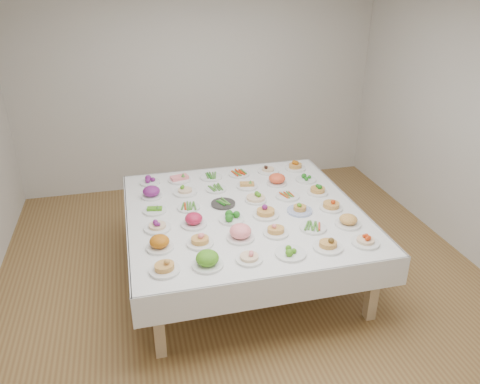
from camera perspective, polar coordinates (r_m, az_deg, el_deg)
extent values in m
plane|color=olive|center=(4.95, 0.44, -10.33)|extent=(5.00, 5.00, 0.00)
cube|color=beige|center=(6.63, -5.01, 12.38)|extent=(5.00, 0.02, 2.80)
cube|color=beige|center=(2.28, 17.10, -17.20)|extent=(5.00, 0.02, 2.80)
cube|color=beige|center=(5.44, 27.12, 6.70)|extent=(0.02, 5.00, 2.80)
cube|color=white|center=(4.63, 0.45, -2.56)|extent=(2.26, 2.26, 0.06)
cube|color=white|center=(5.67, -2.39, 1.69)|extent=(2.28, 0.02, 0.28)
cube|color=white|center=(3.78, 4.78, -11.91)|extent=(2.28, 0.02, 0.28)
cube|color=white|center=(5.05, 12.97, -2.14)|extent=(0.02, 2.28, 0.28)
cube|color=white|center=(4.57, -13.46, -5.32)|extent=(0.02, 2.28, 0.28)
cube|color=tan|center=(3.95, -9.93, -15.31)|extent=(0.09, 0.09, 0.69)
cube|color=tan|center=(4.41, 15.91, -11.04)|extent=(0.09, 0.09, 0.69)
cube|color=tan|center=(5.53, -11.63, -2.55)|extent=(0.09, 0.09, 0.69)
cube|color=tan|center=(5.87, 7.13, -0.47)|extent=(0.09, 0.09, 0.69)
cylinder|color=white|center=(3.78, -9.16, -9.41)|extent=(0.24, 0.24, 0.02)
cylinder|color=white|center=(3.80, -3.97, -8.87)|extent=(0.25, 0.25, 0.02)
cylinder|color=white|center=(3.86, 1.13, -8.23)|extent=(0.22, 0.22, 0.02)
cylinder|color=white|center=(3.95, 6.15, -7.51)|extent=(0.26, 0.26, 0.02)
cylinder|color=white|center=(4.08, 10.64, -6.67)|extent=(0.25, 0.25, 0.02)
cylinder|color=white|center=(4.21, 15.00, -6.01)|extent=(0.24, 0.24, 0.02)
cylinder|color=white|center=(4.06, -9.73, -6.70)|extent=(0.23, 0.23, 0.02)
cylinder|color=white|center=(4.08, -4.88, -6.27)|extent=(0.23, 0.23, 0.02)
cylinder|color=white|center=(4.14, 0.04, -5.62)|extent=(0.25, 0.25, 0.02)
cylinder|color=white|center=(4.22, 4.38, -5.03)|extent=(0.23, 0.23, 0.02)
cylinder|color=white|center=(4.34, 8.87, -4.38)|extent=(0.24, 0.24, 0.02)
cylinder|color=white|center=(4.47, 13.00, -3.86)|extent=(0.24, 0.24, 0.02)
cylinder|color=white|center=(4.35, -10.01, -4.37)|extent=(0.25, 0.25, 0.02)
cylinder|color=white|center=(4.37, -5.63, -3.95)|extent=(0.24, 0.24, 0.02)
cylinder|color=white|center=(4.43, -1.05, -3.39)|extent=(0.24, 0.24, 0.02)
cylinder|color=white|center=(4.52, 3.14, -2.82)|extent=(0.25, 0.25, 0.02)
cylinder|color=#4C66B2|center=(4.62, 7.28, -2.33)|extent=(0.24, 0.24, 0.02)
cylinder|color=white|center=(4.73, 11.02, -1.93)|extent=(0.23, 0.23, 0.02)
cylinder|color=white|center=(4.66, -10.36, -2.29)|extent=(0.22, 0.22, 0.02)
cylinder|color=white|center=(4.67, -6.26, -1.93)|extent=(0.22, 0.22, 0.02)
cylinder|color=#2B2926|center=(4.72, -2.06, -1.48)|extent=(0.24, 0.24, 0.02)
cylinder|color=white|center=(4.80, 1.93, -1.00)|extent=(0.22, 0.22, 0.02)
cylinder|color=white|center=(4.90, 5.81, -0.55)|extent=(0.24, 0.24, 0.02)
cylinder|color=white|center=(5.02, 9.41, -0.08)|extent=(0.22, 0.22, 0.02)
cylinder|color=white|center=(4.96, -10.70, -0.53)|extent=(0.22, 0.22, 0.02)
cylinder|color=white|center=(4.99, -6.69, -0.07)|extent=(0.25, 0.25, 0.02)
cylinder|color=white|center=(5.03, -2.95, 0.31)|extent=(0.22, 0.22, 0.02)
cylinder|color=white|center=(5.09, 0.85, 0.66)|extent=(0.23, 0.23, 0.02)
cylinder|color=white|center=(5.19, 4.51, 1.06)|extent=(0.22, 0.22, 0.02)
cylinder|color=white|center=(5.31, 8.03, 1.47)|extent=(0.23, 0.23, 0.02)
cylinder|color=white|center=(5.28, -10.91, 1.11)|extent=(0.22, 0.22, 0.02)
cylinder|color=white|center=(5.29, -7.38, 1.44)|extent=(0.25, 0.25, 0.02)
cylinder|color=white|center=(5.33, -3.53, 1.80)|extent=(0.24, 0.24, 0.02)
cylinder|color=white|center=(5.40, -0.11, 2.17)|extent=(0.24, 0.24, 0.02)
cylinder|color=white|center=(5.49, 3.44, 2.53)|extent=(0.25, 0.25, 0.02)
cylinder|color=white|center=(5.60, 6.75, 2.87)|extent=(0.24, 0.24, 0.02)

